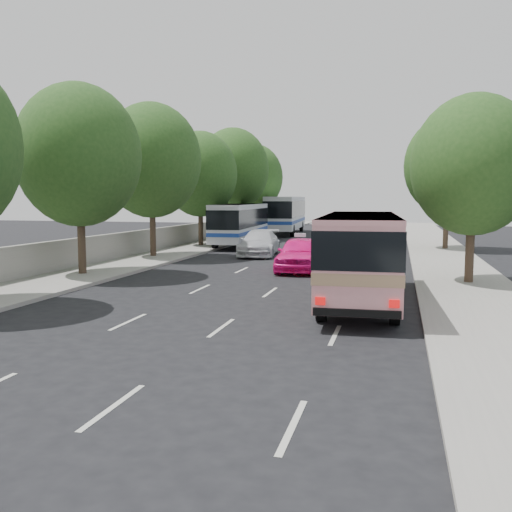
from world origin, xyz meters
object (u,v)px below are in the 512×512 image
(white_pickup, at_px, (259,243))
(tour_coach_rear, at_px, (286,212))
(pink_bus, at_px, (360,248))
(tour_coach_front, at_px, (240,221))
(pink_taxi, at_px, (300,254))

(white_pickup, bearing_deg, tour_coach_rear, 91.41)
(pink_bus, relative_size, white_pickup, 1.78)
(pink_bus, relative_size, tour_coach_rear, 0.76)
(tour_coach_front, height_order, tour_coach_rear, tour_coach_rear)
(tour_coach_rear, bearing_deg, tour_coach_front, -96.43)
(tour_coach_front, bearing_deg, white_pickup, -67.34)
(white_pickup, bearing_deg, pink_bus, -68.52)
(white_pickup, xyz_separation_m, tour_coach_rear, (-2.64, 21.32, 1.48))
(pink_bus, distance_m, tour_coach_rear, 36.92)
(pink_bus, height_order, tour_coach_rear, tour_coach_rear)
(tour_coach_front, xyz_separation_m, tour_coach_rear, (0.57, 14.67, 0.36))
(pink_bus, xyz_separation_m, pink_taxi, (-3.50, 7.70, -1.06))
(pink_bus, xyz_separation_m, white_pickup, (-7.29, 14.24, -1.12))
(white_pickup, xyz_separation_m, tour_coach_front, (-3.21, 6.65, 1.12))
(white_pickup, relative_size, tour_coach_rear, 0.43)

